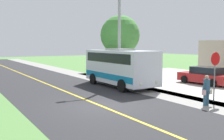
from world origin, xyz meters
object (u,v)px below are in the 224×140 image
pedestrian_with_bags (207,89)px  tree_curbside (120,35)px  stop_sign (215,68)px  shuttle_bus_front (120,66)px  parked_car_near (205,76)px  street_light_pole (118,34)px

pedestrian_with_bags → tree_curbside: size_ratio=0.27×
stop_sign → tree_curbside: size_ratio=0.47×
stop_sign → shuttle_bus_front: bearing=-78.4°
stop_sign → parked_car_near: (-5.22, -4.81, -1.28)m
tree_curbside → pedestrian_with_bags: bearing=78.7°
pedestrian_with_bags → stop_sign: (-1.14, -0.37, 1.07)m
shuttle_bus_front → parked_car_near: shuttle_bus_front is taller
pedestrian_with_bags → tree_curbside: (-2.44, -12.22, 3.31)m
shuttle_bus_front → pedestrian_with_bags: size_ratio=4.26×
pedestrian_with_bags → street_light_pole: 9.29m
parked_car_near → pedestrian_with_bags: bearing=39.1°
street_light_pole → tree_curbside: 4.33m
pedestrian_with_bags → street_light_pole: (0.09, -8.71, 3.24)m
pedestrian_with_bags → parked_car_near: (-6.37, -5.18, -0.21)m
shuttle_bus_front → stop_sign: bearing=101.6°
stop_sign → street_light_pole: (1.23, -8.34, 2.17)m
street_light_pole → tree_curbside: bearing=-125.8°
street_light_pole → tree_curbside: size_ratio=1.21×
shuttle_bus_front → tree_curbside: 5.77m
street_light_pole → parked_car_near: 8.12m
street_light_pole → tree_curbside: street_light_pole is taller
pedestrian_with_bags → parked_car_near: 8.21m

